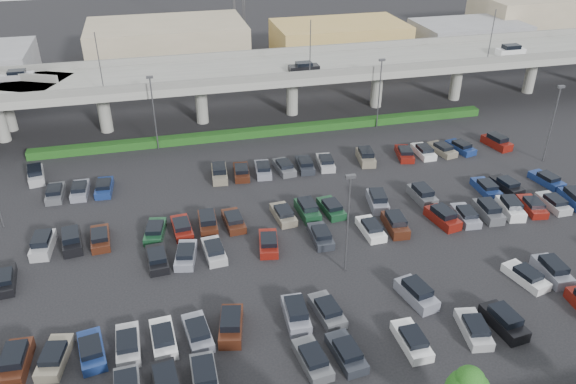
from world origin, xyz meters
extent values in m
plane|color=black|center=(0.00, 0.00, 0.00)|extent=(280.00, 280.00, 0.00)
cube|color=gray|center=(0.00, 32.00, 7.25)|extent=(150.00, 13.00, 1.10)
cube|color=slate|center=(0.00, 25.75, 8.30)|extent=(150.00, 0.50, 1.00)
cube|color=slate|center=(0.00, 38.25, 8.30)|extent=(150.00, 0.50, 1.00)
cylinder|color=gray|center=(-23.00, 32.00, 3.35)|extent=(1.80, 1.80, 6.70)
cube|color=slate|center=(-23.00, 32.00, 6.50)|extent=(2.60, 9.75, 0.50)
cylinder|color=gray|center=(-9.00, 32.00, 3.35)|extent=(1.80, 1.80, 6.70)
cube|color=slate|center=(-9.00, 32.00, 6.50)|extent=(2.60, 9.75, 0.50)
cylinder|color=gray|center=(5.00, 32.00, 3.35)|extent=(1.80, 1.80, 6.70)
cube|color=slate|center=(5.00, 32.00, 6.50)|extent=(2.60, 9.75, 0.50)
cylinder|color=gray|center=(19.00, 32.00, 3.35)|extent=(1.80, 1.80, 6.70)
cube|color=slate|center=(19.00, 32.00, 6.50)|extent=(2.60, 9.75, 0.50)
cylinder|color=gray|center=(33.00, 32.00, 3.35)|extent=(1.80, 1.80, 6.70)
cube|color=slate|center=(33.00, 32.00, 6.50)|extent=(2.60, 9.75, 0.50)
cylinder|color=gray|center=(47.00, 32.00, 3.35)|extent=(1.80, 1.80, 6.70)
cube|color=slate|center=(47.00, 32.00, 6.50)|extent=(2.60, 9.75, 0.50)
cube|color=#AFAFB3|center=(-34.00, 35.00, 8.21)|extent=(4.40, 1.82, 0.82)
cube|color=black|center=(-34.00, 35.00, 8.84)|extent=(2.30, 1.60, 0.50)
cube|color=black|center=(6.00, 29.00, 8.21)|extent=(4.40, 1.82, 0.82)
cube|color=black|center=(6.00, 29.00, 8.84)|extent=(2.30, 1.60, 0.50)
cube|color=white|center=(40.00, 29.00, 8.32)|extent=(4.40, 1.82, 1.05)
cube|color=black|center=(40.00, 29.00, 9.14)|extent=(2.60, 1.60, 0.65)
cylinder|color=#4A4A4F|center=(-22.00, 25.90, 11.80)|extent=(0.14, 0.14, 8.00)
cylinder|color=#4A4A4F|center=(6.00, 25.90, 11.80)|extent=(0.14, 0.14, 8.00)
cylinder|color=#4A4A4F|center=(34.00, 25.90, 11.80)|extent=(0.14, 0.14, 8.00)
cylinder|color=gray|center=(-36.59, 35.82, 3.35)|extent=(1.60, 1.60, 6.70)
cube|color=#134215|center=(0.00, 25.00, 0.55)|extent=(66.00, 1.60, 1.10)
sphere|color=#174612|center=(2.04, -26.27, 4.27)|extent=(2.08, 2.08, 2.08)
cube|color=black|center=(-17.25, -18.50, 1.34)|extent=(1.86, 2.75, 0.65)
cube|color=#54565B|center=(-14.50, -18.50, 0.53)|extent=(1.83, 4.40, 1.05)
cube|color=black|center=(-14.50, -18.50, 1.34)|extent=(1.61, 2.60, 0.65)
cube|color=#54565B|center=(-6.25, -18.50, 0.41)|extent=(2.35, 4.59, 0.82)
cube|color=black|center=(-6.25, -18.70, 1.04)|extent=(1.87, 2.48, 0.50)
cube|color=#272B33|center=(-3.50, -18.50, 0.41)|extent=(2.30, 4.58, 0.82)
cube|color=black|center=(-3.50, -18.70, 1.04)|extent=(1.85, 2.47, 0.50)
cube|color=white|center=(2.00, -18.50, 0.41)|extent=(1.88, 4.42, 0.82)
cube|color=black|center=(2.00, -18.70, 1.04)|extent=(1.63, 2.32, 0.50)
cube|color=#AFAFB3|center=(7.50, -18.50, 0.41)|extent=(2.48, 4.63, 0.82)
cube|color=black|center=(7.50, -18.70, 1.04)|extent=(1.94, 2.52, 0.50)
cube|color=black|center=(10.25, -18.50, 0.53)|extent=(2.32, 4.58, 1.05)
cube|color=black|center=(10.25, -18.50, 1.34)|extent=(1.89, 2.77, 0.65)
cube|color=#421E11|center=(-28.25, -13.50, 0.53)|extent=(2.10, 4.51, 1.05)
cube|color=black|center=(-28.25, -13.50, 1.34)|extent=(1.77, 2.70, 0.65)
cube|color=gray|center=(-25.50, -13.50, 0.41)|extent=(2.63, 4.67, 0.82)
cube|color=black|center=(-25.50, -13.70, 1.04)|extent=(2.02, 2.57, 0.50)
cube|color=navy|center=(-22.75, -13.50, 0.41)|extent=(2.51, 4.64, 0.82)
cube|color=black|center=(-22.75, -13.70, 1.04)|extent=(1.95, 2.53, 0.50)
cube|color=#AFAFB3|center=(-20.00, -13.50, 0.41)|extent=(1.93, 4.45, 0.82)
cube|color=black|center=(-20.00, -13.70, 1.04)|extent=(1.66, 2.34, 0.50)
cube|color=white|center=(-17.25, -13.50, 0.41)|extent=(2.12, 4.52, 0.82)
cube|color=black|center=(-17.25, -13.70, 1.04)|extent=(1.76, 2.41, 0.50)
cube|color=gray|center=(-14.50, -13.50, 0.41)|extent=(2.35, 4.59, 0.82)
cube|color=black|center=(-14.50, -13.70, 1.04)|extent=(1.87, 2.48, 0.50)
cube|color=#421E11|center=(-11.75, -13.50, 0.53)|extent=(2.71, 4.69, 1.05)
cube|color=black|center=(-11.75, -13.50, 1.34)|extent=(2.12, 2.88, 0.65)
cube|color=gray|center=(-6.25, -13.50, 0.53)|extent=(2.03, 4.48, 1.05)
cube|color=black|center=(-6.25, -13.50, 1.34)|extent=(1.73, 2.68, 0.65)
cube|color=#54565B|center=(-3.50, -13.50, 0.41)|extent=(2.37, 4.60, 0.82)
cube|color=black|center=(-3.50, -13.70, 1.04)|extent=(1.89, 2.49, 0.50)
cube|color=gray|center=(4.75, -13.50, 0.53)|extent=(2.66, 4.67, 1.05)
cube|color=black|center=(4.75, -13.50, 1.34)|extent=(2.09, 2.87, 0.65)
cube|color=white|center=(15.75, -13.50, 0.41)|extent=(2.76, 4.70, 0.82)
cube|color=black|center=(15.75, -13.69, 1.04)|extent=(2.08, 2.60, 0.50)
cube|color=gray|center=(18.50, -13.50, 0.53)|extent=(2.01, 4.47, 1.05)
cube|color=black|center=(18.50, -13.50, 1.34)|extent=(1.71, 2.67, 0.65)
cube|color=black|center=(-31.00, -2.50, 0.41)|extent=(2.28, 4.57, 0.82)
cube|color=black|center=(-31.00, -2.70, 1.04)|extent=(1.84, 2.46, 0.50)
cube|color=black|center=(-17.25, -2.50, 0.41)|extent=(2.12, 4.52, 0.82)
cube|color=black|center=(-17.25, -2.70, 1.04)|extent=(1.76, 2.41, 0.50)
cube|color=gray|center=(-14.50, -2.50, 0.41)|extent=(2.65, 4.67, 0.82)
cube|color=black|center=(-14.50, -2.70, 1.04)|extent=(2.02, 2.57, 0.50)
cube|color=#AFAFB3|center=(-11.75, -2.50, 0.41)|extent=(2.17, 4.53, 0.82)
cube|color=black|center=(-11.75, -2.70, 1.04)|extent=(1.78, 2.42, 0.50)
cube|color=maroon|center=(-6.25, -2.50, 0.41)|extent=(2.54, 4.64, 0.82)
cube|color=black|center=(-6.25, -2.70, 1.04)|extent=(1.97, 2.54, 0.50)
cube|color=#272B33|center=(-0.75, -2.50, 0.41)|extent=(1.91, 4.44, 0.82)
cube|color=black|center=(-0.75, -2.70, 1.04)|extent=(1.65, 2.33, 0.50)
cube|color=white|center=(4.75, -2.50, 0.41)|extent=(1.95, 4.45, 0.82)
cube|color=black|center=(4.75, -2.70, 1.04)|extent=(1.67, 2.35, 0.50)
cube|color=#421E11|center=(7.50, -2.50, 0.53)|extent=(2.13, 4.52, 1.05)
cube|color=black|center=(7.50, -2.50, 1.34)|extent=(1.79, 2.71, 0.65)
cube|color=maroon|center=(13.00, -2.50, 0.53)|extent=(2.57, 4.65, 1.05)
cube|color=black|center=(13.00, -2.50, 1.34)|extent=(2.04, 2.84, 0.65)
cube|color=gray|center=(15.75, -2.50, 0.41)|extent=(2.20, 4.54, 0.82)
cube|color=black|center=(15.75, -2.70, 1.04)|extent=(1.80, 2.43, 0.50)
cube|color=#54565B|center=(18.50, -2.50, 0.53)|extent=(2.10, 4.51, 1.05)
cube|color=black|center=(18.50, -2.50, 1.34)|extent=(1.76, 2.70, 0.65)
cube|color=white|center=(21.25, -2.50, 0.53)|extent=(2.56, 4.65, 1.05)
cube|color=black|center=(21.25, -2.50, 1.34)|extent=(2.03, 2.84, 0.65)
cube|color=maroon|center=(24.00, -2.50, 0.41)|extent=(2.47, 4.63, 0.82)
cube|color=black|center=(24.00, -2.70, 1.04)|extent=(1.93, 2.52, 0.50)
cube|color=#AFAFB3|center=(26.75, -2.50, 0.41)|extent=(1.83, 4.40, 0.82)
cube|color=black|center=(26.75, -2.70, 1.04)|extent=(1.61, 2.30, 0.50)
cube|color=navy|center=(29.50, -2.50, 0.53)|extent=(2.28, 4.57, 1.05)
cube|color=black|center=(29.50, -2.50, 1.34)|extent=(1.87, 2.76, 0.65)
cube|color=#AFAFB3|center=(-28.25, 2.50, 0.53)|extent=(2.16, 4.53, 1.05)
cube|color=black|center=(-28.25, 2.50, 1.34)|extent=(1.80, 2.72, 0.65)
cube|color=black|center=(-25.50, 2.50, 0.53)|extent=(2.34, 4.59, 1.05)
cube|color=black|center=(-25.50, 2.50, 1.34)|extent=(1.91, 2.78, 0.65)
cube|color=#421E11|center=(-22.75, 2.50, 0.41)|extent=(2.09, 4.51, 0.82)
cube|color=black|center=(-22.75, 2.30, 1.04)|extent=(1.74, 2.40, 0.50)
cube|color=#163F24|center=(-17.25, 2.50, 0.41)|extent=(2.59, 4.66, 0.82)
cube|color=black|center=(-17.25, 2.30, 1.04)|extent=(2.00, 2.55, 0.50)
cube|color=maroon|center=(-14.50, 2.50, 0.41)|extent=(2.17, 4.53, 0.82)
cube|color=black|center=(-14.50, 2.30, 1.04)|extent=(1.78, 2.42, 0.50)
cube|color=#421E11|center=(-11.75, 2.50, 0.53)|extent=(1.95, 4.45, 1.05)
cube|color=black|center=(-11.75, 2.50, 1.34)|extent=(1.68, 2.65, 0.65)
cube|color=#421E11|center=(-9.00, 2.50, 0.41)|extent=(2.13, 4.52, 0.82)
cube|color=black|center=(-9.00, 2.30, 1.04)|extent=(1.76, 2.41, 0.50)
cube|color=gray|center=(-3.50, 2.50, 0.41)|extent=(2.22, 4.55, 0.82)
cube|color=black|center=(-3.50, 2.30, 1.04)|extent=(1.81, 2.44, 0.50)
cube|color=#163F24|center=(-0.75, 2.50, 0.53)|extent=(2.06, 4.50, 1.05)
cube|color=black|center=(-0.75, 2.50, 1.34)|extent=(1.74, 2.69, 0.65)
cube|color=#163F24|center=(2.00, 2.50, 0.41)|extent=(2.25, 4.56, 0.82)
cube|color=black|center=(2.00, 2.30, 1.04)|extent=(1.82, 2.45, 0.50)
cube|color=gray|center=(7.50, 2.50, 0.53)|extent=(2.53, 4.64, 1.05)
cube|color=black|center=(7.50, 2.50, 1.34)|extent=(2.01, 2.83, 0.65)
cube|color=#54565B|center=(13.00, 2.50, 0.53)|extent=(2.00, 4.47, 1.05)
cube|color=black|center=(13.00, 2.50, 1.34)|extent=(1.71, 2.66, 0.65)
cube|color=navy|center=(21.25, 2.50, 0.41)|extent=(1.96, 4.46, 0.82)
cube|color=black|center=(21.25, 2.30, 1.04)|extent=(1.68, 2.35, 0.50)
cube|color=black|center=(24.00, 2.50, 0.41)|extent=(2.37, 4.60, 0.82)
cube|color=black|center=(24.00, 2.30, 1.04)|extent=(1.89, 2.49, 0.50)
cube|color=navy|center=(29.50, 2.50, 0.41)|extent=(2.57, 4.65, 0.82)
cube|color=black|center=(29.50, 2.30, 1.04)|extent=(1.98, 2.55, 0.50)
cube|color=#54565B|center=(-28.25, 13.50, 0.41)|extent=(1.87, 4.42, 0.82)
cube|color=black|center=(-28.25, 13.30, 1.04)|extent=(1.63, 2.32, 0.50)
cube|color=gray|center=(-25.50, 13.50, 0.41)|extent=(1.98, 4.46, 0.82)
cube|color=black|center=(-25.50, 13.30, 1.04)|extent=(1.69, 2.36, 0.50)
cube|color=navy|center=(-22.75, 13.50, 0.41)|extent=(2.10, 4.51, 0.82)
cube|color=black|center=(-22.75, 13.30, 1.04)|extent=(1.74, 2.40, 0.50)
cube|color=gray|center=(-9.00, 13.50, 0.53)|extent=(2.16, 4.53, 1.05)
cube|color=black|center=(-9.00, 13.50, 1.34)|extent=(1.80, 2.72, 0.65)
cube|color=#421E11|center=(-6.25, 13.50, 0.41)|extent=(2.26, 4.56, 0.82)
cube|color=black|center=(-6.25, 13.30, 1.04)|extent=(1.83, 2.45, 0.50)
cube|color=gray|center=(-3.50, 13.50, 0.41)|extent=(2.24, 4.56, 0.82)
cube|color=black|center=(-3.50, 13.30, 1.04)|extent=(1.82, 2.45, 0.50)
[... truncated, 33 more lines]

